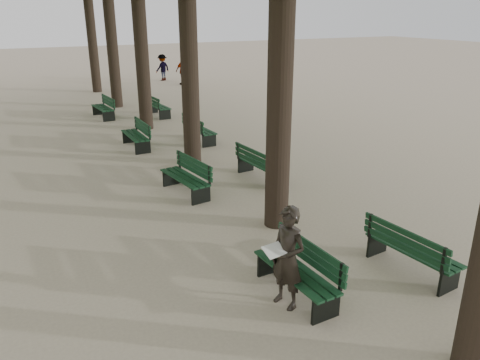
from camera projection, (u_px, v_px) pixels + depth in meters
name	position (u px, v px, depth m)	size (l,w,h in m)	color
ground	(293.00, 317.00, 7.26)	(120.00, 120.00, 0.00)	#BBA98D
bench_left_0	(296.00, 281.00, 7.75)	(0.65, 1.82, 0.92)	black
bench_left_1	(185.00, 184.00, 12.05)	(0.81, 1.86, 0.92)	black
bench_left_2	(136.00, 140.00, 16.04)	(0.60, 1.81, 0.92)	black
bench_left_3	(103.00, 112.00, 20.51)	(0.72, 1.84, 0.92)	black
bench_right_0	(411.00, 258.00, 8.44)	(0.75, 1.85, 0.92)	black
bench_right_1	(261.00, 170.00, 13.07)	(0.70, 1.84, 0.92)	black
bench_right_2	(200.00, 134.00, 16.81)	(0.66, 1.83, 0.92)	black
bench_right_3	(158.00, 110.00, 20.84)	(0.67, 1.83, 0.92)	black
man_with_map	(288.00, 258.00, 7.30)	(0.70, 0.75, 1.71)	black
pedestrian_c	(183.00, 71.00, 29.36)	(1.03, 0.35, 1.76)	#262628
pedestrian_b	(162.00, 67.00, 31.12)	(1.10, 0.34, 1.71)	#262628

